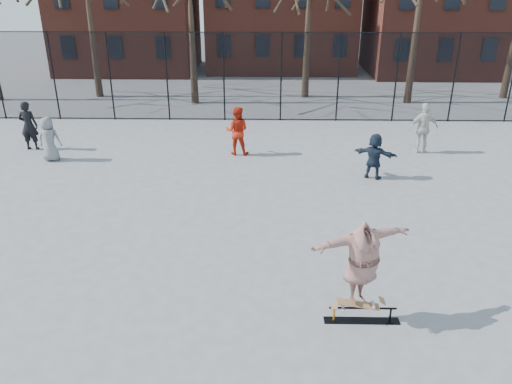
{
  "coord_description": "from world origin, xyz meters",
  "views": [
    {
      "loc": [
        0.56,
        -9.77,
        6.38
      ],
      "look_at": [
        0.32,
        1.5,
        1.39
      ],
      "focal_mm": 35.0,
      "sensor_mm": 36.0,
      "label": 1
    }
  ],
  "objects_px": {
    "bystander_navy": "(374,156)",
    "bystander_white": "(423,128)",
    "skateboard": "(358,305)",
    "bystander_red": "(237,131)",
    "bystander_grey": "(49,139)",
    "bystander_black": "(29,126)",
    "skate_rail": "(362,316)",
    "skater": "(362,265)"
  },
  "relations": [
    {
      "from": "skateboard",
      "to": "bystander_navy",
      "type": "distance_m",
      "value": 7.81
    },
    {
      "from": "skater",
      "to": "bystander_black",
      "type": "relative_size",
      "value": 1.12
    },
    {
      "from": "bystander_grey",
      "to": "bystander_red",
      "type": "relative_size",
      "value": 0.9
    },
    {
      "from": "skate_rail",
      "to": "skateboard",
      "type": "xyz_separation_m",
      "value": [
        -0.1,
        0.0,
        0.26
      ]
    },
    {
      "from": "bystander_red",
      "to": "bystander_white",
      "type": "bearing_deg",
      "value": -170.84
    },
    {
      "from": "skate_rail",
      "to": "bystander_red",
      "type": "distance_m",
      "value": 10.41
    },
    {
      "from": "skateboard",
      "to": "bystander_navy",
      "type": "xyz_separation_m",
      "value": [
        1.76,
        7.59,
        0.39
      ]
    },
    {
      "from": "skateboard",
      "to": "skate_rail",
      "type": "bearing_deg",
      "value": 0.0
    },
    {
      "from": "skate_rail",
      "to": "bystander_navy",
      "type": "bearing_deg",
      "value": 77.68
    },
    {
      "from": "bystander_black",
      "to": "bystander_navy",
      "type": "bearing_deg",
      "value": 167.74
    },
    {
      "from": "bystander_navy",
      "to": "bystander_white",
      "type": "bearing_deg",
      "value": -107.49
    },
    {
      "from": "bystander_red",
      "to": "skateboard",
      "type": "bearing_deg",
      "value": 112.98
    },
    {
      "from": "skate_rail",
      "to": "bystander_red",
      "type": "xyz_separation_m",
      "value": [
        -3.04,
        9.93,
        0.78
      ]
    },
    {
      "from": "bystander_black",
      "to": "bystander_red",
      "type": "bearing_deg",
      "value": 177.07
    },
    {
      "from": "skate_rail",
      "to": "skater",
      "type": "height_order",
      "value": "skater"
    },
    {
      "from": "skateboard",
      "to": "bystander_navy",
      "type": "relative_size",
      "value": 0.59
    },
    {
      "from": "skate_rail",
      "to": "skateboard",
      "type": "relative_size",
      "value": 1.63
    },
    {
      "from": "bystander_navy",
      "to": "skateboard",
      "type": "bearing_deg",
      "value": 100.95
    },
    {
      "from": "bystander_grey",
      "to": "bystander_black",
      "type": "height_order",
      "value": "bystander_black"
    },
    {
      "from": "bystander_grey",
      "to": "bystander_red",
      "type": "distance_m",
      "value": 6.85
    },
    {
      "from": "skate_rail",
      "to": "skater",
      "type": "xyz_separation_m",
      "value": [
        -0.1,
        0.0,
        1.18
      ]
    },
    {
      "from": "skate_rail",
      "to": "bystander_grey",
      "type": "height_order",
      "value": "bystander_grey"
    },
    {
      "from": "skater",
      "to": "bystander_navy",
      "type": "relative_size",
      "value": 1.37
    },
    {
      "from": "skater",
      "to": "bystander_red",
      "type": "xyz_separation_m",
      "value": [
        -2.93,
        9.93,
        -0.39
      ]
    },
    {
      "from": "skater",
      "to": "bystander_white",
      "type": "bearing_deg",
      "value": 44.51
    },
    {
      "from": "bystander_black",
      "to": "skate_rail",
      "type": "bearing_deg",
      "value": 136.87
    },
    {
      "from": "skate_rail",
      "to": "bystander_red",
      "type": "relative_size",
      "value": 0.82
    },
    {
      "from": "skater",
      "to": "bystander_black",
      "type": "height_order",
      "value": "skater"
    },
    {
      "from": "skater",
      "to": "bystander_red",
      "type": "bearing_deg",
      "value": 82.82
    },
    {
      "from": "skate_rail",
      "to": "bystander_red",
      "type": "height_order",
      "value": "bystander_red"
    },
    {
      "from": "skateboard",
      "to": "bystander_red",
      "type": "xyz_separation_m",
      "value": [
        -2.93,
        9.93,
        0.53
      ]
    },
    {
      "from": "bystander_black",
      "to": "skater",
      "type": "bearing_deg",
      "value": 136.6
    },
    {
      "from": "bystander_grey",
      "to": "bystander_navy",
      "type": "relative_size",
      "value": 1.06
    },
    {
      "from": "bystander_grey",
      "to": "bystander_black",
      "type": "xyz_separation_m",
      "value": [
        -1.28,
        1.23,
        0.13
      ]
    },
    {
      "from": "bystander_red",
      "to": "bystander_white",
      "type": "height_order",
      "value": "bystander_white"
    },
    {
      "from": "skateboard",
      "to": "skater",
      "type": "relative_size",
      "value": 0.43
    },
    {
      "from": "bystander_red",
      "to": "bystander_navy",
      "type": "height_order",
      "value": "bystander_red"
    },
    {
      "from": "skateboard",
      "to": "bystander_red",
      "type": "distance_m",
      "value": 10.37
    },
    {
      "from": "skateboard",
      "to": "bystander_black",
      "type": "xyz_separation_m",
      "value": [
        -11.0,
        10.3,
        0.57
      ]
    },
    {
      "from": "bystander_navy",
      "to": "bystander_red",
      "type": "bearing_deg",
      "value": -2.42
    },
    {
      "from": "bystander_red",
      "to": "bystander_navy",
      "type": "xyz_separation_m",
      "value": [
        4.69,
        -2.33,
        -0.14
      ]
    },
    {
      "from": "bystander_grey",
      "to": "bystander_black",
      "type": "distance_m",
      "value": 1.78
    }
  ]
}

